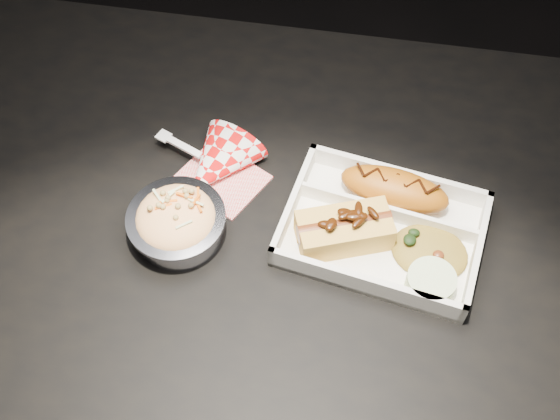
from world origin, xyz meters
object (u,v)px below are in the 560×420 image
object	(u,v)px
foil_coleslaw_cup	(177,221)
napkin_fork	(216,166)
fried_pastry	(394,189)
food_tray	(382,231)
dining_table	(291,273)
hotdog	(344,229)

from	to	relation	value
foil_coleslaw_cup	napkin_fork	size ratio (longest dim) A/B	0.73
fried_pastry	napkin_fork	bearing A→B (deg)	177.73
food_tray	fried_pastry	xyz separation A→B (m)	(0.01, 0.05, 0.02)
food_tray	napkin_fork	size ratio (longest dim) A/B	1.59
dining_table	foil_coleslaw_cup	distance (m)	0.19
food_tray	napkin_fork	distance (m)	0.24
hotdog	foil_coleslaw_cup	size ratio (longest dim) A/B	1.04
foil_coleslaw_cup	napkin_fork	bearing A→B (deg)	75.91
dining_table	hotdog	distance (m)	0.14
fried_pastry	hotdog	world-z (taller)	hotdog
food_tray	hotdog	world-z (taller)	hotdog
food_tray	foil_coleslaw_cup	xyz separation A→B (m)	(-0.26, -0.04, 0.02)
food_tray	foil_coleslaw_cup	world-z (taller)	foil_coleslaw_cup
fried_pastry	napkin_fork	world-z (taller)	napkin_fork
foil_coleslaw_cup	napkin_fork	xyz separation A→B (m)	(0.03, 0.11, -0.01)
napkin_fork	food_tray	bearing A→B (deg)	8.15
food_tray	fried_pastry	size ratio (longest dim) A/B	1.89
food_tray	napkin_fork	xyz separation A→B (m)	(-0.23, 0.06, 0.01)
hotdog	napkin_fork	bearing A→B (deg)	135.13
fried_pastry	dining_table	bearing A→B (deg)	-147.03
napkin_fork	foil_coleslaw_cup	bearing A→B (deg)	-80.67
dining_table	food_tray	size ratio (longest dim) A/B	4.34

